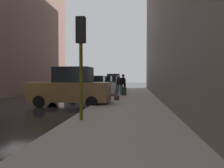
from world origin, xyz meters
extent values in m
plane|color=black|center=(0.00, 0.00, 0.00)|extent=(120.00, 120.00, 0.00)
cube|color=gray|center=(6.00, 0.00, 0.07)|extent=(4.00, 40.00, 0.15)
cube|color=brown|center=(2.60, 0.71, 0.82)|extent=(4.65, 1.97, 1.10)
cube|color=black|center=(2.80, 0.70, 1.80)|extent=(2.11, 1.62, 0.90)
cylinder|color=black|center=(1.13, 1.67, 0.32)|extent=(0.65, 0.24, 0.64)
cylinder|color=black|center=(1.08, -0.17, 0.32)|extent=(0.65, 0.24, 0.64)
cylinder|color=black|center=(4.12, 1.58, 0.32)|extent=(0.65, 0.24, 0.64)
cylinder|color=black|center=(4.07, -0.25, 0.32)|extent=(0.65, 0.24, 0.64)
cube|color=#B7BABF|center=(2.60, 6.72, 0.69)|extent=(4.25, 1.95, 0.84)
cube|color=black|center=(2.80, 6.72, 1.44)|extent=(1.93, 1.61, 0.70)
cylinder|color=black|center=(1.21, 7.60, 0.32)|extent=(0.65, 0.24, 0.64)
cylinder|color=black|center=(1.26, 5.76, 0.32)|extent=(0.65, 0.24, 0.64)
cylinder|color=black|center=(3.94, 7.67, 0.32)|extent=(0.65, 0.24, 0.64)
cylinder|color=black|center=(3.99, 5.83, 0.32)|extent=(0.65, 0.24, 0.64)
cube|color=#193828|center=(2.60, 12.46, 0.69)|extent=(4.23, 1.91, 0.84)
cube|color=black|center=(2.80, 12.45, 1.44)|extent=(1.92, 1.60, 0.70)
cylinder|color=black|center=(1.25, 13.40, 0.32)|extent=(0.64, 0.23, 0.64)
cylinder|color=black|center=(1.22, 11.56, 0.32)|extent=(0.64, 0.23, 0.64)
cylinder|color=black|center=(3.98, 13.35, 0.32)|extent=(0.64, 0.23, 0.64)
cylinder|color=black|center=(3.95, 11.51, 0.32)|extent=(0.64, 0.23, 0.64)
cube|color=slate|center=(2.60, 18.69, 0.69)|extent=(4.24, 1.93, 0.84)
cube|color=black|center=(2.80, 18.69, 1.44)|extent=(1.92, 1.61, 0.70)
cylinder|color=black|center=(1.21, 19.58, 0.32)|extent=(0.64, 0.23, 0.64)
cylinder|color=black|center=(1.26, 17.74, 0.32)|extent=(0.64, 0.23, 0.64)
cylinder|color=black|center=(3.94, 19.64, 0.32)|extent=(0.64, 0.23, 0.64)
cylinder|color=black|center=(3.99, 17.80, 0.32)|extent=(0.64, 0.23, 0.64)
cube|color=silver|center=(2.60, 24.27, 0.82)|extent=(4.66, 1.99, 1.10)
cube|color=black|center=(2.80, 24.28, 1.80)|extent=(2.12, 1.63, 0.90)
cylinder|color=black|center=(1.08, 25.14, 0.32)|extent=(0.65, 0.24, 0.64)
cylinder|color=black|center=(1.14, 23.30, 0.32)|extent=(0.65, 0.24, 0.64)
cylinder|color=black|center=(4.06, 25.24, 0.32)|extent=(0.65, 0.24, 0.64)
cylinder|color=black|center=(4.12, 23.40, 0.32)|extent=(0.65, 0.24, 0.64)
cylinder|color=red|center=(4.45, 6.05, 0.43)|extent=(0.22, 0.22, 0.55)
sphere|color=red|center=(4.45, 6.05, 0.76)|extent=(0.20, 0.20, 0.20)
cylinder|color=red|center=(4.29, 6.05, 0.45)|extent=(0.10, 0.09, 0.09)
cylinder|color=red|center=(4.61, 6.05, 0.45)|extent=(0.10, 0.09, 0.09)
cylinder|color=#514C0F|center=(4.50, -4.24, 1.95)|extent=(0.12, 0.12, 3.60)
cube|color=black|center=(4.50, -4.24, 3.30)|extent=(0.32, 0.24, 0.90)
sphere|color=red|center=(4.50, -4.11, 3.58)|extent=(0.14, 0.14, 0.14)
sphere|color=yellow|center=(4.50, -4.11, 3.30)|extent=(0.14, 0.14, 0.14)
sphere|color=green|center=(4.50, -4.11, 3.02)|extent=(0.14, 0.14, 0.14)
cylinder|color=#728CB2|center=(4.82, 7.28, 0.57)|extent=(0.22, 0.22, 0.85)
cylinder|color=#728CB2|center=(5.12, 7.37, 0.57)|extent=(0.22, 0.22, 0.85)
cylinder|color=black|center=(4.97, 7.33, 1.31)|extent=(0.50, 0.50, 0.62)
sphere|color=beige|center=(4.97, 7.33, 1.74)|extent=(0.24, 0.24, 0.24)
cylinder|color=black|center=(5.44, 8.41, 0.57)|extent=(0.19, 0.19, 0.85)
cylinder|color=black|center=(5.13, 8.40, 0.57)|extent=(0.19, 0.19, 0.85)
cylinder|color=black|center=(5.29, 8.40, 1.31)|extent=(0.41, 0.41, 0.62)
sphere|color=#997051|center=(5.29, 8.40, 1.74)|extent=(0.24, 0.24, 0.24)
cylinder|color=black|center=(5.29, 8.40, 1.81)|extent=(0.34, 0.34, 0.02)
cylinder|color=black|center=(5.29, 8.40, 1.87)|extent=(0.23, 0.23, 0.11)
cube|color=black|center=(5.44, 6.66, 0.49)|extent=(0.45, 0.61, 0.68)
cylinder|color=#333333|center=(5.44, 6.66, 1.01)|extent=(0.02, 0.02, 0.36)
cube|color=#472D19|center=(5.17, 2.70, 0.29)|extent=(0.32, 0.44, 0.28)
camera|label=1|loc=(6.39, -11.72, 1.65)|focal=35.00mm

